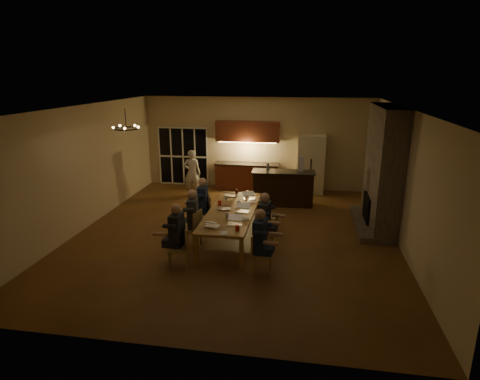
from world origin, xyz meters
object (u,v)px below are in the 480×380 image
at_px(mug_front, 227,215).
at_px(plate_left, 210,223).
at_px(dining_table, 232,225).
at_px(mug_mid, 239,203).
at_px(laptop_a, 212,221).
at_px(chandelier, 126,129).
at_px(person_left_near, 177,235).
at_px(can_silver, 227,217).
at_px(chair_left_mid, 190,228).
at_px(standing_person, 192,173).
at_px(person_right_near, 260,241).
at_px(plate_far, 252,202).
at_px(redcup_near, 237,228).
at_px(bar_blender, 301,164).
at_px(chair_left_near, 178,247).
at_px(chair_right_mid, 264,232).
at_px(laptop_d, 242,207).
at_px(redcup_far, 247,193).
at_px(person_left_mid, 193,218).
at_px(can_cola, 236,192).
at_px(mug_back, 226,198).
at_px(bar_island, 283,188).
at_px(redcup_mid, 220,203).
at_px(chair_right_near, 262,253).
at_px(laptop_f, 249,195).
at_px(person_right_mid, 264,222).
at_px(person_left_far, 203,203).
at_px(laptop_e, 230,192).
at_px(bar_bottle, 268,167).
at_px(laptop_b, 235,220).
at_px(chair_right_far, 268,216).
at_px(laptop_c, 224,205).
at_px(chair_left_far, 202,212).

bearing_deg(mug_front, plate_left, -119.83).
bearing_deg(dining_table, mug_mid, 78.80).
bearing_deg(laptop_a, chandelier, -8.03).
distance_m(person_left_near, can_silver, 1.29).
distance_m(chair_left_mid, standing_person, 4.13).
distance_m(person_left_near, standing_person, 5.08).
bearing_deg(person_right_near, plate_far, 17.62).
distance_m(redcup_near, bar_blender, 4.50).
distance_m(chair_left_near, chair_right_mid, 2.06).
distance_m(chair_left_mid, laptop_d, 1.34).
xyz_separation_m(dining_table, mug_mid, (0.09, 0.47, 0.43)).
bearing_deg(redcup_far, person_left_mid, -119.33).
bearing_deg(dining_table, can_silver, -89.14).
bearing_deg(can_cola, mug_back, -107.91).
distance_m(bar_island, laptop_a, 4.25).
bearing_deg(redcup_mid, chair_left_mid, -118.27).
distance_m(chair_right_near, redcup_mid, 2.44).
bearing_deg(mug_mid, chair_right_mid, -52.12).
distance_m(standing_person, mug_front, 4.33).
bearing_deg(mug_mid, dining_table, -101.20).
relative_size(dining_table, redcup_mid, 26.53).
height_order(chair_left_near, plate_far, chair_left_near).
bearing_deg(redcup_far, mug_mid, -95.66).
bearing_deg(laptop_f, person_left_near, -137.72).
xyz_separation_m(chair_left_mid, redcup_near, (1.25, -0.70, 0.37)).
bearing_deg(chair_right_near, person_right_mid, -3.16).
distance_m(dining_table, mug_mid, 0.64).
bearing_deg(person_left_far, person_right_near, 33.59).
xyz_separation_m(person_left_near, bar_blender, (2.48, 4.59, 0.62)).
bearing_deg(chair_right_near, laptop_e, 15.98).
height_order(redcup_mid, bar_bottle, bar_bottle).
distance_m(chair_right_mid, laptop_b, 0.85).
bearing_deg(laptop_d, plate_left, -119.03).
bearing_deg(chair_right_mid, chair_left_mid, 88.24).
xyz_separation_m(person_left_near, can_cola, (0.76, 2.96, 0.12)).
relative_size(mug_mid, can_cola, 0.83).
xyz_separation_m(dining_table, person_right_near, (0.88, -1.60, 0.31)).
bearing_deg(chair_left_mid, mug_back, 168.85).
xyz_separation_m(chair_right_near, chair_right_mid, (-0.06, 1.13, 0.00)).
xyz_separation_m(chair_right_far, laptop_a, (-1.07, -1.72, 0.42)).
relative_size(person_right_mid, redcup_mid, 11.50).
height_order(person_left_far, can_silver, person_left_far).
bearing_deg(person_right_mid, chair_right_near, -168.58).
bearing_deg(can_cola, chair_left_mid, -111.23).
xyz_separation_m(person_right_near, person_left_mid, (-1.72, 1.12, 0.00)).
height_order(person_right_near, person_left_mid, same).
distance_m(chair_right_mid, laptop_c, 1.29).
bearing_deg(standing_person, chair_right_far, 130.65).
distance_m(person_right_near, laptop_c, 2.00).
bearing_deg(person_right_mid, chair_left_far, 66.42).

